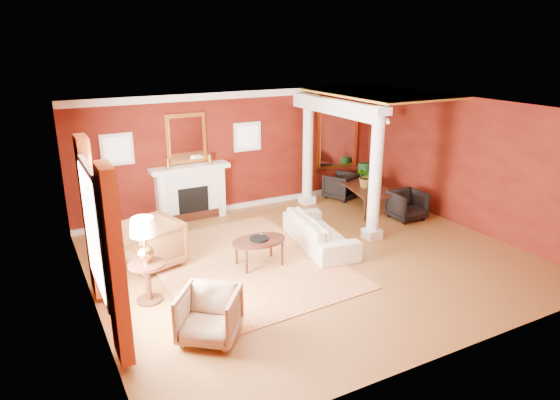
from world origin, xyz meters
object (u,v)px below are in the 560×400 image
armchair_leopard (151,242)px  armchair_stripe (209,313)px  side_table (145,246)px  sofa (320,227)px  dining_table (368,192)px  coffee_table (259,242)px

armchair_leopard → armchair_stripe: armchair_leopard is taller
armchair_stripe → side_table: (-0.50, 1.47, 0.56)m
sofa → dining_table: bearing=-50.2°
side_table → dining_table: bearing=18.5°
dining_table → coffee_table: bearing=126.4°
sofa → coffee_table: (-1.51, -0.26, 0.06)m
sofa → dining_table: (2.31, 1.38, 0.04)m
armchair_stripe → dining_table: (5.48, 3.48, 0.05)m
sofa → armchair_stripe: size_ratio=2.62×
sofa → armchair_leopard: size_ratio=2.16×
coffee_table → side_table: 2.25m
sofa → dining_table: dining_table is taller
dining_table → side_table: bearing=121.6°
sofa → side_table: 3.77m
side_table → dining_table: side_table is taller
armchair_leopard → armchair_stripe: 2.75m
sofa → coffee_table: size_ratio=2.06×
armchair_leopard → dining_table: size_ratio=0.61×
armchair_leopard → sofa: bearing=61.9°
armchair_leopard → side_table: (-0.38, -1.27, 0.47)m
sofa → side_table: bearing=108.4°
coffee_table → side_table: (-2.17, -0.36, 0.49)m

